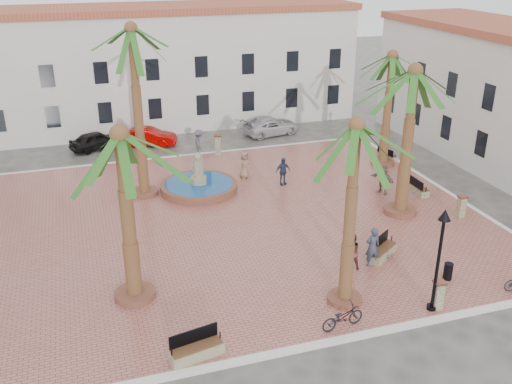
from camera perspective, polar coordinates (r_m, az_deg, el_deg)
ground at (r=30.88m, az=-1.77°, el=-2.95°), size 120.00×120.00×0.00m
plaza at (r=30.85m, az=-1.77°, el=-2.83°), size 26.00×22.00×0.15m
kerb_n at (r=40.73m, az=-6.09°, el=3.70°), size 26.30×0.30×0.16m
kerb_s at (r=22.05m, az=6.48°, el=-14.88°), size 26.30×0.30×0.16m
kerb_e at (r=36.29m, az=18.36°, el=0.08°), size 0.30×22.30×0.16m
building_north at (r=48.08m, az=-8.64°, el=12.39°), size 30.40×7.40×9.50m
fountain at (r=34.44m, az=-5.73°, el=0.68°), size 4.65×4.65×2.40m
palm_nw at (r=32.12m, az=-12.26°, el=14.04°), size 5.25×5.25×9.93m
palm_sw at (r=22.09m, az=-13.29°, el=3.44°), size 5.61×5.61×7.51m
palm_s at (r=21.37m, az=9.90°, el=4.54°), size 4.67×4.67×7.89m
palm_e at (r=30.30m, az=15.46°, el=9.89°), size 5.76×5.76×8.24m
palm_ne at (r=37.85m, az=13.38°, el=11.91°), size 5.13×5.13×7.63m
bench_s at (r=21.17m, az=-5.97°, el=-15.46°), size 2.05×0.97×1.04m
bench_se at (r=27.67m, az=12.49°, el=-5.83°), size 1.95×1.59×1.03m
bench_e at (r=35.27m, az=15.81°, el=0.34°), size 0.58×1.84×0.97m
bench_ne at (r=40.42m, az=12.94°, el=3.53°), size 0.86×1.66×0.84m
lamppost_s at (r=23.13m, az=18.00°, el=-4.90°), size 0.48×0.48×4.46m
lamppost_e at (r=36.83m, az=15.28°, el=5.85°), size 0.48×0.48×4.39m
bollard_se at (r=24.41m, az=17.74°, el=-9.72°), size 0.47×0.47×1.27m
bollard_n at (r=40.22m, az=-3.84°, el=4.78°), size 0.63×0.63×1.47m
bollard_e at (r=32.67m, az=19.84°, el=-1.34°), size 0.45×0.45×1.25m
litter_bin at (r=26.68m, az=18.65°, el=-7.52°), size 0.40×0.40×0.77m
cyclist_a at (r=26.56m, az=11.58°, el=-5.39°), size 0.72×0.48×1.94m
bicycle_a at (r=22.57m, az=8.65°, el=-12.25°), size 1.90×0.91×0.96m
cyclist_b at (r=26.13m, az=9.50°, el=-5.93°), size 0.86×0.68×1.77m
pedestrian_fountain_a at (r=35.95m, az=-1.15°, el=2.71°), size 0.99×0.85×1.72m
pedestrian_fountain_b at (r=34.96m, az=2.70°, el=2.08°), size 1.08×0.61×1.73m
pedestrian_north at (r=39.87m, az=-5.73°, el=4.87°), size 0.81×1.31×1.96m
pedestrian_east at (r=34.51m, az=12.60°, el=1.25°), size 1.13×1.70×1.76m
car_black at (r=43.35m, az=-15.61°, el=5.00°), size 4.25×2.96×1.34m
car_red at (r=43.32m, az=-10.65°, el=5.44°), size 4.26×2.68×1.33m
car_silver at (r=45.54m, az=1.39°, el=6.74°), size 5.02×3.24×1.35m
car_white at (r=45.20m, az=1.55°, el=6.52°), size 4.70×2.91×1.21m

